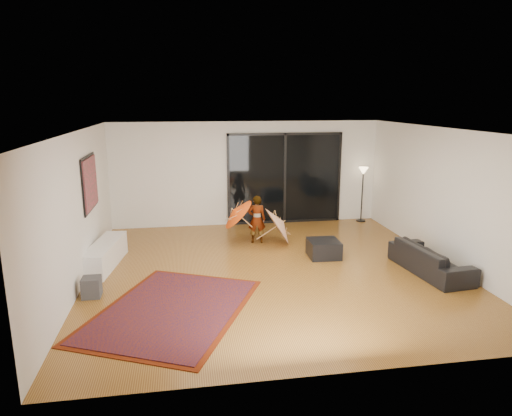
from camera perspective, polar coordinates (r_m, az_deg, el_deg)
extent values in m
plane|color=olive|center=(8.96, 2.14, -7.79)|extent=(7.00, 7.00, 0.00)
plane|color=white|center=(8.37, 2.30, 9.71)|extent=(7.00, 7.00, 0.00)
plane|color=silver|center=(11.95, -1.11, 4.32)|extent=(7.00, 0.00, 7.00)
plane|color=silver|center=(5.32, 9.75, -7.60)|extent=(7.00, 0.00, 7.00)
plane|color=silver|center=(8.60, -21.30, -0.22)|extent=(0.00, 7.00, 7.00)
plane|color=silver|center=(9.86, 22.58, 1.33)|extent=(0.00, 7.00, 7.00)
cube|color=black|center=(12.13, 3.60, 3.71)|extent=(3.00, 0.04, 2.40)
cube|color=black|center=(11.97, 3.71, 9.22)|extent=(3.06, 0.06, 0.06)
cube|color=black|center=(12.36, 3.55, -1.66)|extent=(3.06, 0.06, 0.06)
cube|color=black|center=(12.11, 3.63, 3.69)|extent=(0.06, 0.06, 2.40)
cube|color=black|center=(9.50, -20.10, 2.95)|extent=(0.02, 1.28, 1.08)
cube|color=#1E4C35|center=(9.49, -19.98, 2.96)|extent=(0.03, 1.18, 0.98)
cube|color=white|center=(9.59, -18.33, -5.53)|extent=(0.68, 1.76, 0.48)
cube|color=#424244|center=(8.24, -19.87, -9.29)|extent=(0.30, 0.30, 0.34)
cube|color=#591A07|center=(7.49, -10.44, -12.42)|extent=(3.15, 3.56, 0.01)
cube|color=maroon|center=(7.48, -10.44, -12.37)|extent=(2.94, 3.35, 0.02)
imported|color=black|center=(9.37, 20.97, -5.98)|extent=(0.91, 1.91, 0.54)
cube|color=black|center=(9.74, 8.46, -5.04)|extent=(0.66, 0.66, 0.36)
cylinder|color=black|center=(12.80, 12.95, -1.53)|extent=(0.25, 0.25, 0.03)
cylinder|color=black|center=(12.65, 13.11, 1.40)|extent=(0.03, 0.03, 1.37)
cone|color=#FFD899|center=(12.53, 13.28, 4.54)|extent=(0.25, 0.25, 0.20)
imported|color=#999999|center=(10.47, 0.09, -1.41)|extent=(0.44, 0.32, 1.12)
cone|color=#DD450B|center=(10.31, -2.88, -0.66)|extent=(0.70, 0.83, 0.71)
cylinder|color=tan|center=(10.40, -2.86, -2.46)|extent=(0.37, 0.02, 0.37)
cylinder|color=tan|center=(10.28, -2.89, -0.10)|extent=(0.05, 0.02, 0.05)
cone|color=silver|center=(10.46, 3.47, -1.77)|extent=(0.69, 0.99, 0.94)
cylinder|color=tan|center=(10.56, 3.44, -3.71)|extent=(0.48, 0.02, 0.31)
cylinder|color=tan|center=(10.43, 3.48, -1.16)|extent=(0.06, 0.02, 0.05)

